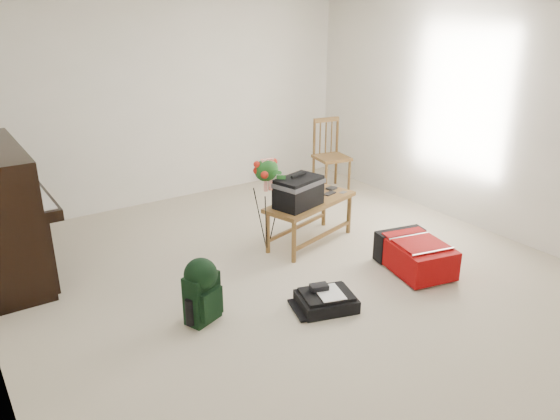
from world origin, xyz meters
TOP-DOWN VIEW (x-y plane):
  - floor at (0.00, 0.00)m, footprint 5.00×5.50m
  - wall_back at (0.00, 2.75)m, footprint 5.00×0.04m
  - wall_right at (2.50, 0.00)m, footprint 0.04×5.50m
  - piano at (-2.19, 1.60)m, footprint 0.71×1.50m
  - bench at (0.47, 0.60)m, footprint 1.15×0.71m
  - dining_chair at (1.93, 1.90)m, footprint 0.48×0.48m
  - red_suitcase at (1.07, -0.43)m, footprint 0.62×0.81m
  - black_duffel at (-0.06, -0.54)m, footprint 0.56×0.49m
  - green_backpack at (-1.02, -0.14)m, footprint 0.32×0.30m
  - flower_stand at (0.10, 0.65)m, footprint 0.37×0.37m

SIDE VIEW (x-z plane):
  - floor at x=0.00m, z-range -0.01..0.01m
  - black_duffel at x=-0.06m, z-range -0.03..0.17m
  - red_suitcase at x=1.07m, z-range 0.01..0.32m
  - green_backpack at x=-1.02m, z-range 0.03..0.58m
  - dining_chair at x=1.93m, z-range -0.01..0.95m
  - flower_stand at x=0.10m, z-range -0.01..1.02m
  - bench at x=0.47m, z-range 0.17..1.00m
  - piano at x=-2.19m, z-range -0.03..1.22m
  - wall_back at x=0.00m, z-range 0.00..2.50m
  - wall_right at x=2.50m, z-range 0.00..2.50m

